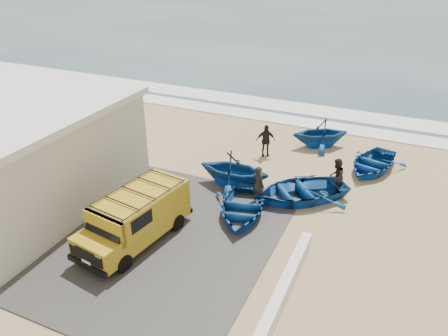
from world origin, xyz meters
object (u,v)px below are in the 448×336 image
(building, at_px, (5,154))
(boat_near_right, at_px, (300,190))
(boat_mid_left, at_px, (234,169))
(parapet, at_px, (283,291))
(fisherman_front, at_px, (258,185))
(van, at_px, (136,216))
(boat_far_left, at_px, (320,133))
(boat_mid_right, at_px, (372,163))
(boat_near_left, at_px, (241,207))
(fisherman_back, at_px, (266,140))
(fisherman_middle, at_px, (336,177))

(building, xyz_separation_m, boat_near_right, (11.38, 5.03, -1.72))
(boat_near_right, distance_m, boat_mid_left, 3.12)
(parapet, relative_size, boat_near_right, 1.41)
(parapet, bearing_deg, fisherman_front, 118.13)
(van, height_order, boat_mid_left, van)
(boat_near_right, distance_m, boat_far_left, 5.91)
(boat_mid_left, relative_size, boat_mid_right, 0.88)
(boat_near_left, distance_m, fisherman_back, 5.87)
(boat_far_left, relative_size, fisherman_back, 1.79)
(boat_mid_left, height_order, fisherman_front, fisherman_front)
(boat_near_right, bearing_deg, parapet, -29.08)
(van, bearing_deg, fisherman_back, 86.82)
(van, height_order, boat_near_left, van)
(fisherman_front, relative_size, fisherman_middle, 1.03)
(building, relative_size, fisherman_back, 5.50)
(parapet, relative_size, boat_far_left, 1.96)
(parapet, distance_m, van, 5.99)
(boat_near_left, height_order, boat_near_right, boat_near_right)
(boat_mid_left, bearing_deg, boat_near_left, -151.81)
(boat_near_right, relative_size, fisherman_back, 2.48)
(boat_near_left, xyz_separation_m, fisherman_middle, (3.15, 3.32, 0.46))
(building, height_order, fisherman_front, building)
(van, height_order, boat_far_left, van)
(boat_mid_right, bearing_deg, parapet, -83.31)
(boat_near_left, relative_size, boat_near_right, 0.88)
(fisherman_front, bearing_deg, boat_near_left, 105.47)
(boat_mid_right, distance_m, boat_far_left, 3.51)
(parapet, xyz_separation_m, fisherman_front, (-2.69, 5.03, 0.60))
(boat_near_left, distance_m, boat_far_left, 8.19)
(van, relative_size, boat_mid_right, 1.31)
(parapet, relative_size, van, 1.24)
(boat_mid_right, distance_m, fisherman_middle, 3.28)
(building, distance_m, parapet, 12.68)
(boat_mid_right, xyz_separation_m, fisherman_back, (-5.37, -0.55, 0.47))
(building, height_order, van, building)
(van, distance_m, boat_mid_right, 11.98)
(boat_mid_left, xyz_separation_m, fisherman_middle, (4.39, 1.21, -0.01))
(building, relative_size, boat_far_left, 3.07)
(building, distance_m, fisherman_back, 12.20)
(van, xyz_separation_m, boat_near_left, (2.92, 3.15, -0.68))
(fisherman_back, bearing_deg, fisherman_middle, -59.25)
(boat_mid_left, bearing_deg, fisherman_back, -5.94)
(boat_mid_left, distance_m, fisherman_back, 3.67)
(boat_mid_left, height_order, boat_mid_right, boat_mid_left)
(boat_near_right, xyz_separation_m, boat_mid_left, (-3.09, -0.08, 0.42))
(boat_near_left, xyz_separation_m, boat_far_left, (1.36, 8.07, 0.42))
(boat_near_left, relative_size, fisherman_middle, 2.20)
(boat_far_left, height_order, fisherman_back, fisherman_back)
(boat_near_left, distance_m, fisherman_front, 1.31)
(van, bearing_deg, boat_far_left, 78.12)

